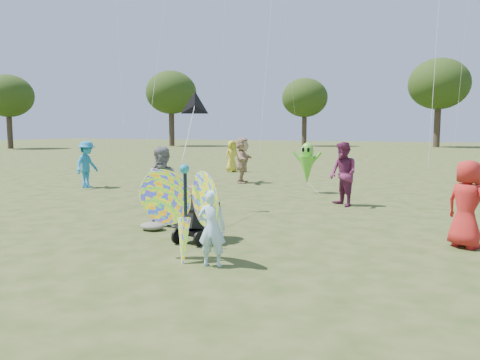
{
  "coord_description": "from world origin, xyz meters",
  "views": [
    {
      "loc": [
        3.97,
        -7.63,
        2.19
      ],
      "look_at": [
        -0.2,
        1.5,
        1.1
      ],
      "focal_mm": 35.0,
      "sensor_mm": 36.0,
      "label": 1
    }
  ],
  "objects_px": {
    "child_girl": "(212,228)",
    "crowd_d": "(242,160)",
    "jogging_stroller": "(198,210)",
    "adult_man": "(164,188)",
    "crowd_e": "(343,174)",
    "butterfly_kite": "(184,212)",
    "alien_kite": "(307,165)",
    "crowd_a": "(467,204)",
    "crowd_i": "(87,164)",
    "crowd_g": "(232,156)"
  },
  "relations": [
    {
      "from": "butterfly_kite",
      "to": "crowd_e",
      "type": "bearing_deg",
      "value": 80.11
    },
    {
      "from": "alien_kite",
      "to": "jogging_stroller",
      "type": "bearing_deg",
      "value": -89.52
    },
    {
      "from": "crowd_i",
      "to": "jogging_stroller",
      "type": "xyz_separation_m",
      "value": [
        8.01,
        -5.64,
        -0.27
      ]
    },
    {
      "from": "jogging_stroller",
      "to": "butterfly_kite",
      "type": "xyz_separation_m",
      "value": [
        0.5,
        -1.34,
        0.22
      ]
    },
    {
      "from": "jogging_stroller",
      "to": "crowd_g",
      "type": "bearing_deg",
      "value": 124.33
    },
    {
      "from": "adult_man",
      "to": "alien_kite",
      "type": "bearing_deg",
      "value": 54.38
    },
    {
      "from": "jogging_stroller",
      "to": "butterfly_kite",
      "type": "bearing_deg",
      "value": -58.4
    },
    {
      "from": "crowd_e",
      "to": "alien_kite",
      "type": "distance_m",
      "value": 2.86
    },
    {
      "from": "child_girl",
      "to": "crowd_d",
      "type": "height_order",
      "value": "crowd_d"
    },
    {
      "from": "butterfly_kite",
      "to": "crowd_a",
      "type": "bearing_deg",
      "value": 34.5
    },
    {
      "from": "adult_man",
      "to": "alien_kite",
      "type": "xyz_separation_m",
      "value": [
        1.23,
        6.92,
        0.06
      ]
    },
    {
      "from": "crowd_a",
      "to": "butterfly_kite",
      "type": "distance_m",
      "value": 5.19
    },
    {
      "from": "child_girl",
      "to": "crowd_i",
      "type": "bearing_deg",
      "value": -51.05
    },
    {
      "from": "crowd_g",
      "to": "jogging_stroller",
      "type": "distance_m",
      "value": 15.01
    },
    {
      "from": "adult_man",
      "to": "crowd_d",
      "type": "bearing_deg",
      "value": 77.63
    },
    {
      "from": "butterfly_kite",
      "to": "jogging_stroller",
      "type": "bearing_deg",
      "value": 110.31
    },
    {
      "from": "crowd_i",
      "to": "butterfly_kite",
      "type": "distance_m",
      "value": 11.01
    },
    {
      "from": "adult_man",
      "to": "jogging_stroller",
      "type": "distance_m",
      "value": 1.52
    },
    {
      "from": "crowd_d",
      "to": "jogging_stroller",
      "type": "distance_m",
      "value": 10.11
    },
    {
      "from": "adult_man",
      "to": "crowd_d",
      "type": "xyz_separation_m",
      "value": [
        -2.06,
        8.79,
        0.02
      ]
    },
    {
      "from": "crowd_d",
      "to": "crowd_e",
      "type": "height_order",
      "value": "crowd_d"
    },
    {
      "from": "adult_man",
      "to": "butterfly_kite",
      "type": "height_order",
      "value": "adult_man"
    },
    {
      "from": "crowd_d",
      "to": "crowd_i",
      "type": "relative_size",
      "value": 1.06
    },
    {
      "from": "child_girl",
      "to": "jogging_stroller",
      "type": "height_order",
      "value": "child_girl"
    },
    {
      "from": "child_girl",
      "to": "crowd_g",
      "type": "relative_size",
      "value": 0.76
    },
    {
      "from": "crowd_i",
      "to": "alien_kite",
      "type": "bearing_deg",
      "value": -81.5
    },
    {
      "from": "crowd_d",
      "to": "crowd_e",
      "type": "relative_size",
      "value": 1.01
    },
    {
      "from": "child_girl",
      "to": "crowd_d",
      "type": "distance_m",
      "value": 11.81
    },
    {
      "from": "child_girl",
      "to": "crowd_a",
      "type": "xyz_separation_m",
      "value": [
        3.72,
        3.02,
        0.2
      ]
    },
    {
      "from": "crowd_a",
      "to": "crowd_d",
      "type": "height_order",
      "value": "crowd_d"
    },
    {
      "from": "crowd_e",
      "to": "crowd_g",
      "type": "height_order",
      "value": "crowd_e"
    },
    {
      "from": "crowd_i",
      "to": "alien_kite",
      "type": "relative_size",
      "value": 1.01
    },
    {
      "from": "butterfly_kite",
      "to": "alien_kite",
      "type": "xyz_separation_m",
      "value": [
        -0.56,
        9.0,
        0.14
      ]
    },
    {
      "from": "crowd_a",
      "to": "child_girl",
      "type": "bearing_deg",
      "value": 74.36
    },
    {
      "from": "crowd_a",
      "to": "jogging_stroller",
      "type": "height_order",
      "value": "crowd_a"
    },
    {
      "from": "adult_man",
      "to": "crowd_e",
      "type": "height_order",
      "value": "crowd_e"
    },
    {
      "from": "crowd_e",
      "to": "butterfly_kite",
      "type": "height_order",
      "value": "crowd_e"
    },
    {
      "from": "child_girl",
      "to": "alien_kite",
      "type": "bearing_deg",
      "value": -96.13
    },
    {
      "from": "crowd_d",
      "to": "crowd_g",
      "type": "xyz_separation_m",
      "value": [
        -2.52,
        4.28,
        -0.12
      ]
    },
    {
      "from": "adult_man",
      "to": "crowd_a",
      "type": "relative_size",
      "value": 1.11
    },
    {
      "from": "crowd_g",
      "to": "crowd_a",
      "type": "bearing_deg",
      "value": -104.04
    },
    {
      "from": "jogging_stroller",
      "to": "alien_kite",
      "type": "relative_size",
      "value": 0.63
    },
    {
      "from": "child_girl",
      "to": "butterfly_kite",
      "type": "height_order",
      "value": "butterfly_kite"
    },
    {
      "from": "child_girl",
      "to": "crowd_d",
      "type": "xyz_separation_m",
      "value": [
        -4.41,
        10.95,
        0.31
      ]
    },
    {
      "from": "alien_kite",
      "to": "butterfly_kite",
      "type": "bearing_deg",
      "value": -86.43
    },
    {
      "from": "crowd_a",
      "to": "crowd_g",
      "type": "xyz_separation_m",
      "value": [
        -10.65,
        12.22,
        -0.0
      ]
    },
    {
      "from": "crowd_a",
      "to": "butterfly_kite",
      "type": "bearing_deg",
      "value": 69.83
    },
    {
      "from": "child_girl",
      "to": "crowd_e",
      "type": "relative_size",
      "value": 0.67
    },
    {
      "from": "jogging_stroller",
      "to": "butterfly_kite",
      "type": "distance_m",
      "value": 1.45
    },
    {
      "from": "jogging_stroller",
      "to": "alien_kite",
      "type": "height_order",
      "value": "alien_kite"
    }
  ]
}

